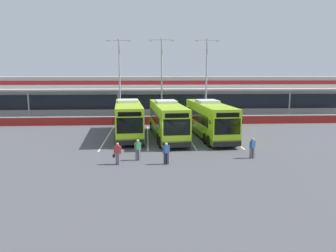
{
  "coord_description": "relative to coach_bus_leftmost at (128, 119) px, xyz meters",
  "views": [
    {
      "loc": [
        -2.13,
        -28.63,
        6.6
      ],
      "look_at": [
        -0.17,
        3.0,
        1.6
      ],
      "focal_mm": 36.13,
      "sensor_mm": 36.0,
      "label": 1
    }
  ],
  "objects": [
    {
      "name": "ground_plane",
      "position": [
        4.1,
        -6.58,
        -1.79
      ],
      "size": [
        200.0,
        200.0,
        0.0
      ],
      "primitive_type": "plane",
      "color": "#4C4C51"
    },
    {
      "name": "terminal_building",
      "position": [
        4.1,
        20.33,
        1.23
      ],
      "size": [
        70.0,
        13.0,
        6.0
      ],
      "color": "#B7B7B2",
      "rests_on": "ground"
    },
    {
      "name": "red_barrier_wall",
      "position": [
        4.1,
        7.92,
        -1.23
      ],
      "size": [
        60.0,
        0.4,
        1.1
      ],
      "color": "maroon",
      "rests_on": "ground"
    },
    {
      "name": "coach_bus_leftmost",
      "position": [
        0.0,
        0.0,
        0.0
      ],
      "size": [
        3.65,
        12.3,
        3.78
      ],
      "color": "#9ED11E",
      "rests_on": "ground"
    },
    {
      "name": "coach_bus_left_centre",
      "position": [
        4.01,
        -1.2,
        0.0
      ],
      "size": [
        3.65,
        12.3,
        3.78
      ],
      "color": "#9ED11E",
      "rests_on": "ground"
    },
    {
      "name": "coach_bus_centre",
      "position": [
        8.36,
        -1.1,
        0.0
      ],
      "size": [
        3.65,
        12.3,
        3.78
      ],
      "color": "#9ED11E",
      "rests_on": "ground"
    },
    {
      "name": "bay_stripe_far_west",
      "position": [
        -2.2,
        -0.58,
        -1.78
      ],
      "size": [
        0.14,
        13.0,
        0.01
      ],
      "primitive_type": "cube",
      "color": "silver",
      "rests_on": "ground"
    },
    {
      "name": "bay_stripe_west",
      "position": [
        2.0,
        -0.58,
        -1.78
      ],
      "size": [
        0.14,
        13.0,
        0.01
      ],
      "primitive_type": "cube",
      "color": "silver",
      "rests_on": "ground"
    },
    {
      "name": "bay_stripe_mid_west",
      "position": [
        6.2,
        -0.58,
        -1.78
      ],
      "size": [
        0.14,
        13.0,
        0.01
      ],
      "primitive_type": "cube",
      "color": "silver",
      "rests_on": "ground"
    },
    {
      "name": "bay_stripe_centre",
      "position": [
        10.4,
        -0.58,
        -1.78
      ],
      "size": [
        0.14,
        13.0,
        0.01
      ],
      "primitive_type": "cube",
      "color": "silver",
      "rests_on": "ground"
    },
    {
      "name": "pedestrian_with_handbag",
      "position": [
        -0.22,
        -11.16,
        -0.93
      ],
      "size": [
        0.63,
        0.39,
        1.62
      ],
      "color": "slate",
      "rests_on": "ground"
    },
    {
      "name": "pedestrian_in_dark_coat",
      "position": [
        1.24,
        -10.06,
        -0.91
      ],
      "size": [
        0.52,
        0.35,
        1.62
      ],
      "color": "slate",
      "rests_on": "ground"
    },
    {
      "name": "pedestrian_child",
      "position": [
        3.32,
        -11.32,
        -0.91
      ],
      "size": [
        0.53,
        0.31,
        1.62
      ],
      "color": "#33333D",
      "rests_on": "ground"
    },
    {
      "name": "pedestrian_near_bin",
      "position": [
        10.13,
        -9.96,
        -0.91
      ],
      "size": [
        0.52,
        0.34,
        1.62
      ],
      "color": "slate",
      "rests_on": "ground"
    },
    {
      "name": "lamp_post_west",
      "position": [
        -1.68,
        10.78,
        4.5
      ],
      "size": [
        3.24,
        0.28,
        11.0
      ],
      "color": "#9E9EA3",
      "rests_on": "ground"
    },
    {
      "name": "lamp_post_centre",
      "position": [
        3.92,
        9.74,
        4.5
      ],
      "size": [
        3.24,
        0.28,
        11.0
      ],
      "color": "#9E9EA3",
      "rests_on": "ground"
    },
    {
      "name": "lamp_post_east",
      "position": [
        9.91,
        9.88,
        4.5
      ],
      "size": [
        3.24,
        0.28,
        11.0
      ],
      "color": "#9E9EA3",
      "rests_on": "ground"
    }
  ]
}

